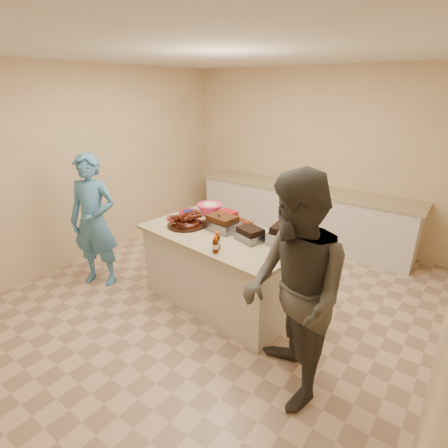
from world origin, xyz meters
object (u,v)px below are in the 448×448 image
Objects in this scene: coleslaw_bowl at (210,214)px; mustard_bottle at (222,228)px; bbq_bottle_a at (215,252)px; bbq_bottle_b at (217,249)px; island at (222,300)px; guest_gray at (285,388)px; rib_platter at (186,226)px; plastic_cup at (204,213)px; guest_blue at (103,281)px; roasting_pan at (286,243)px.

coleslaw_bowl is 0.51m from mustard_bottle.
bbq_bottle_b is (-0.04, 0.08, 0.00)m from bbq_bottle_a.
island is 5.63× the size of coleslaw_bowl.
bbq_bottle_a is 0.09m from bbq_bottle_b.
bbq_bottle_b is at bearing -154.10° from guest_gray.
plastic_cup is (-0.12, 0.48, 0.00)m from rib_platter.
bbq_bottle_b is 1.10m from plastic_cup.
mustard_bottle reaches higher than guest_blue.
mustard_bottle is at bearing 121.07° from bbq_bottle_a.
island is 5.57× the size of roasting_pan.
guest_blue is at bearing -136.38° from guest_gray.
bbq_bottle_a is at bearing -45.15° from plastic_cup.
guest_gray is (0.53, -0.93, -0.87)m from roasting_pan.
rib_platter is (-0.47, -0.06, 0.87)m from island.
coleslaw_bowl is 1.04m from bbq_bottle_b.
coleslaw_bowl is at bearing -166.93° from guest_gray.
rib_platter is at bearing -153.73° from mustard_bottle.
rib_platter is 2.54× the size of bbq_bottle_a.
rib_platter is 2.02m from guest_gray.
guest_gray is (1.73, -1.16, -0.87)m from coleslaw_bowl.
roasting_pan is 0.73m from bbq_bottle_b.
bbq_bottle_b is 1.97m from guest_blue.
mustard_bottle is 1.23× the size of plastic_cup.
coleslaw_bowl is at bearing 144.06° from mustard_bottle.
guest_gray is at bearing -33.91° from coleslaw_bowl.
roasting_pan reaches higher than guest_blue.
rib_platter is 5.02× the size of plastic_cup.
coleslaw_bowl is 1.88× the size of bbq_bottle_a.
plastic_cup is at bearing 134.85° from bbq_bottle_a.
rib_platter reaches higher than bbq_bottle_a.
rib_platter is at bearing 157.54° from bbq_bottle_b.
rib_platter reaches higher than roasting_pan.
coleslaw_bowl reaches higher than guest_blue.
guest_blue is 2.77m from guest_gray.
guest_blue is at bearing -136.14° from coleslaw_bowl.
bbq_bottle_b is at bearing -47.39° from coleslaw_bowl.
coleslaw_bowl is at bearing 4.32° from plastic_cup.
roasting_pan is at bearing -9.80° from plastic_cup.
plastic_cup is at bearing 136.31° from bbq_bottle_b.
mustard_bottle reaches higher than plastic_cup.
guest_gray is (1.69, -0.67, -0.87)m from rib_platter.
plastic_cup is (-1.29, 0.22, 0.00)m from roasting_pan.
guest_gray is (1.82, -1.15, -0.87)m from plastic_cup.
guest_gray is at bearing -21.63° from rib_platter.
bbq_bottle_a is (0.71, -0.36, 0.00)m from rib_platter.
bbq_bottle_a is 0.09× the size of guest_gray.
coleslaw_bowl is 0.17× the size of guest_gray.
rib_platter reaches higher than plastic_cup.
island is 16.90× the size of mustard_bottle.
coleslaw_bowl is at bearing 145.30° from island.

